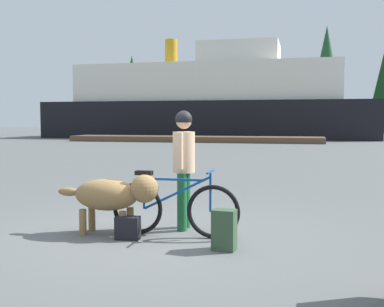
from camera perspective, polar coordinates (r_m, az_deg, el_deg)
ground_plane at (r=6.66m, az=-4.63°, el=-9.76°), size 160.00×160.00×0.00m
bicycle at (r=6.45m, az=-2.26°, el=-6.63°), size 1.81×0.44×0.92m
person_cyclist at (r=6.77m, az=-1.00°, el=-0.55°), size 0.32×0.53×1.73m
dog at (r=6.60m, az=-9.55°, el=-4.98°), size 1.49×0.52×0.85m
backpack at (r=5.81m, az=3.94°, el=-9.27°), size 0.30×0.23×0.50m
handbag_pannier at (r=6.39m, az=-7.83°, el=-8.97°), size 0.33×0.20×0.31m
dock_pier at (r=33.83m, az=0.28°, el=1.78°), size 18.23×2.95×0.40m
ferry_boat at (r=41.60m, az=2.12°, el=6.17°), size 28.01×8.40×8.73m
sailboat_moored at (r=42.14m, az=7.95°, el=2.59°), size 8.13×2.28×7.80m
pine_tree_far_left at (r=60.64m, az=-7.31°, el=8.48°), size 3.25×3.25×9.70m
pine_tree_center at (r=56.56m, az=16.04°, el=10.09°), size 3.66×3.66×12.31m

